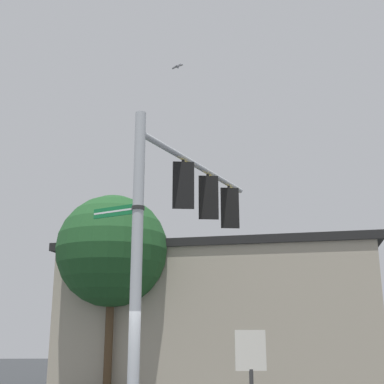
{
  "coord_description": "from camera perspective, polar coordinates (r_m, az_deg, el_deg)",
  "views": [
    {
      "loc": [
        0.35,
        -10.94,
        2.02
      ],
      "look_at": [
        1.32,
        2.0,
        5.61
      ],
      "focal_mm": 48.68,
      "sensor_mm": 36.0,
      "label": 1
    }
  ],
  "objects": [
    {
      "name": "signal_pole",
      "position": [
        11.04,
        -6.11,
        -7.95
      ],
      "size": [
        0.24,
        0.24,
        6.89
      ],
      "primitive_type": "cylinder",
      "color": "#ADB2B7",
      "rests_on": "ground"
    },
    {
      "name": "mast_arm",
      "position": [
        14.01,
        0.73,
        2.8
      ],
      "size": [
        3.16,
        4.7,
        0.15
      ],
      "primitive_type": "cylinder",
      "rotation": [
        0.0,
        1.57,
        0.99
      ],
      "color": "#ADB2B7"
    },
    {
      "name": "traffic_light_nearest_pole",
      "position": [
        13.1,
        -1.0,
        0.57
      ],
      "size": [
        0.54,
        0.49,
        1.31
      ],
      "color": "black"
    },
    {
      "name": "traffic_light_mid_inner",
      "position": [
        14.26,
        1.74,
        -0.76
      ],
      "size": [
        0.54,
        0.49,
        1.31
      ],
      "color": "black"
    },
    {
      "name": "traffic_light_mid_outer",
      "position": [
        15.45,
        4.07,
        -1.88
      ],
      "size": [
        0.54,
        0.49,
        1.31
      ],
      "color": "black"
    },
    {
      "name": "street_name_sign",
      "position": [
        11.47,
        -7.42,
        -1.98
      ],
      "size": [
        1.16,
        0.82,
        0.22
      ],
      "color": "#147238"
    },
    {
      "name": "bird_flying",
      "position": [
        15.74,
        -1.63,
        13.58
      ],
      "size": [
        0.33,
        0.21,
        0.12
      ],
      "color": "gray"
    },
    {
      "name": "storefront_building",
      "position": [
        20.79,
        2.98,
        -13.53
      ],
      "size": [
        13.05,
        8.98,
        5.41
      ],
      "color": "#A89E89",
      "rests_on": "ground"
    },
    {
      "name": "tree_by_storefront",
      "position": [
        19.19,
        -8.72,
        -6.4
      ],
      "size": [
        4.04,
        4.04,
        7.02
      ],
      "color": "#4C3823",
      "rests_on": "ground"
    },
    {
      "name": "historical_marker",
      "position": [
        10.6,
        6.49,
        -18.71
      ],
      "size": [
        0.6,
        0.08,
        2.13
      ],
      "color": "#333333",
      "rests_on": "ground"
    }
  ]
}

